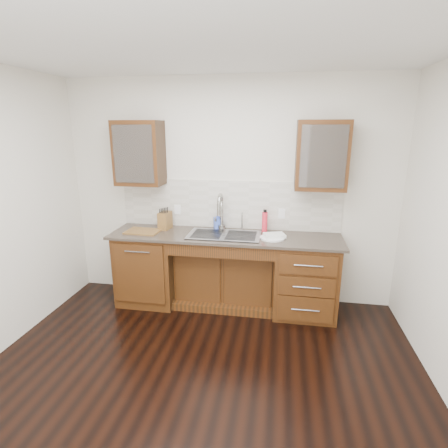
% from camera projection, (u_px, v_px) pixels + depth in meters
% --- Properties ---
extents(ground, '(4.00, 3.50, 0.10)m').
position_uv_depth(ground, '(197.00, 392.00, 2.98)').
color(ground, black).
extents(ceiling, '(4.00, 3.50, 0.10)m').
position_uv_depth(ceiling, '(188.00, 26.00, 2.22)').
color(ceiling, white).
rests_on(ceiling, wall_back).
extents(wall_back, '(4.00, 0.10, 2.70)m').
position_uv_depth(wall_back, '(229.00, 192.00, 4.31)').
color(wall_back, silver).
rests_on(wall_back, ground).
extents(wall_front, '(4.00, 0.10, 2.70)m').
position_uv_depth(wall_front, '(17.00, 444.00, 0.89)').
color(wall_front, silver).
rests_on(wall_front, ground).
extents(base_cabinet_left, '(0.70, 0.62, 0.88)m').
position_uv_depth(base_cabinet_left, '(150.00, 267.00, 4.36)').
color(base_cabinet_left, '#593014').
rests_on(base_cabinet_left, ground).
extents(base_cabinet_center, '(1.20, 0.44, 0.70)m').
position_uv_depth(base_cabinet_center, '(226.00, 276.00, 4.32)').
color(base_cabinet_center, '#593014').
rests_on(base_cabinet_center, ground).
extents(base_cabinet_right, '(0.70, 0.62, 0.88)m').
position_uv_depth(base_cabinet_right, '(305.00, 277.00, 4.06)').
color(base_cabinet_right, '#593014').
rests_on(base_cabinet_right, ground).
extents(countertop, '(2.70, 0.65, 0.03)m').
position_uv_depth(countertop, '(224.00, 236.00, 4.08)').
color(countertop, '#84705B').
rests_on(countertop, base_cabinet_left).
extents(backsplash, '(2.70, 0.02, 0.59)m').
position_uv_depth(backsplash, '(229.00, 205.00, 4.29)').
color(backsplash, beige).
rests_on(backsplash, wall_back).
extents(sink, '(0.84, 0.46, 0.19)m').
position_uv_depth(sink, '(224.00, 242.00, 4.08)').
color(sink, '#9E9EA5').
rests_on(sink, countertop).
extents(faucet, '(0.04, 0.04, 0.40)m').
position_uv_depth(faucet, '(222.00, 214.00, 4.23)').
color(faucet, '#999993').
rests_on(faucet, countertop).
extents(filter_tap, '(0.02, 0.02, 0.24)m').
position_uv_depth(filter_tap, '(242.00, 221.00, 4.22)').
color(filter_tap, '#999993').
rests_on(filter_tap, countertop).
extents(upper_cabinet_left, '(0.55, 0.34, 0.75)m').
position_uv_depth(upper_cabinet_left, '(139.00, 153.00, 4.14)').
color(upper_cabinet_left, '#593014').
rests_on(upper_cabinet_left, wall_back).
extents(upper_cabinet_right, '(0.55, 0.34, 0.75)m').
position_uv_depth(upper_cabinet_right, '(322.00, 156.00, 3.80)').
color(upper_cabinet_right, '#593014').
rests_on(upper_cabinet_right, wall_back).
extents(outlet_left, '(0.08, 0.01, 0.12)m').
position_uv_depth(outlet_left, '(178.00, 210.00, 4.40)').
color(outlet_left, white).
rests_on(outlet_left, backsplash).
extents(outlet_right, '(0.08, 0.01, 0.12)m').
position_uv_depth(outlet_right, '(282.00, 214.00, 4.20)').
color(outlet_right, white).
rests_on(outlet_right, backsplash).
extents(soap_bottle, '(0.12, 0.12, 0.20)m').
position_uv_depth(soap_bottle, '(218.00, 221.00, 4.31)').
color(soap_bottle, '#4666DF').
rests_on(soap_bottle, countertop).
extents(water_bottle, '(0.08, 0.08, 0.24)m').
position_uv_depth(water_bottle, '(265.00, 222.00, 4.16)').
color(water_bottle, red).
rests_on(water_bottle, countertop).
extents(plate, '(0.36, 0.36, 0.02)m').
position_uv_depth(plate, '(272.00, 238.00, 3.94)').
color(plate, white).
rests_on(plate, countertop).
extents(dish_towel, '(0.27, 0.23, 0.04)m').
position_uv_depth(dish_towel, '(274.00, 235.00, 3.95)').
color(dish_towel, silver).
rests_on(dish_towel, plate).
extents(knife_block, '(0.14, 0.20, 0.21)m').
position_uv_depth(knife_block, '(165.00, 220.00, 4.29)').
color(knife_block, olive).
rests_on(knife_block, countertop).
extents(cutting_board, '(0.41, 0.30, 0.02)m').
position_uv_depth(cutting_board, '(143.00, 231.00, 4.18)').
color(cutting_board, brown).
rests_on(cutting_board, countertop).
extents(cup_left_a, '(0.16, 0.16, 0.09)m').
position_uv_depth(cup_left_a, '(127.00, 158.00, 4.18)').
color(cup_left_a, white).
rests_on(cup_left_a, upper_cabinet_left).
extents(cup_left_b, '(0.13, 0.13, 0.10)m').
position_uv_depth(cup_left_b, '(143.00, 158.00, 4.15)').
color(cup_left_b, white).
rests_on(cup_left_b, upper_cabinet_left).
extents(cup_right_a, '(0.17, 0.17, 0.11)m').
position_uv_depth(cup_right_a, '(316.00, 160.00, 3.83)').
color(cup_right_a, silver).
rests_on(cup_right_a, upper_cabinet_right).
extents(cup_right_b, '(0.12, 0.12, 0.10)m').
position_uv_depth(cup_right_b, '(335.00, 160.00, 3.80)').
color(cup_right_b, white).
rests_on(cup_right_b, upper_cabinet_right).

